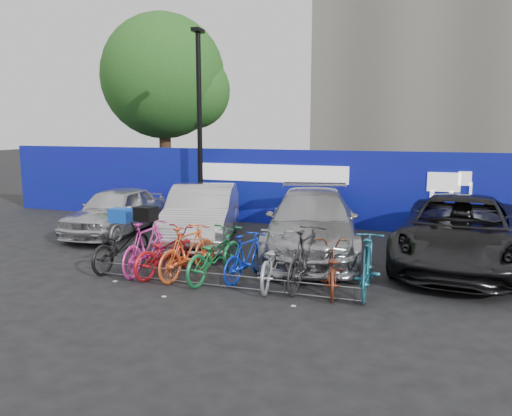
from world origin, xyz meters
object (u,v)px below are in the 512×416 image
at_px(car_0, 116,210).
at_px(bike_9, 367,265).
at_px(bike_4, 214,255).
at_px(bike_7, 306,257).
at_px(bike_rack, 220,280).
at_px(car_3, 460,231).
at_px(bike_8, 331,268).
at_px(car_2, 312,223).
at_px(bike_3, 188,251).
at_px(car_1, 202,214).
at_px(bike_6, 272,260).
at_px(bike_2, 166,251).
at_px(lamppost, 199,122).
at_px(bike_0, 122,245).
at_px(tree, 169,80).
at_px(bike_5, 247,257).
at_px(bike_1, 147,247).

xyz_separation_m(car_0, bike_9, (7.59, -3.13, -0.12)).
relative_size(bike_4, bike_7, 0.99).
bearing_deg(bike_7, bike_rack, 27.67).
xyz_separation_m(car_3, bike_8, (-2.41, -2.76, -0.31)).
distance_m(car_0, bike_9, 8.21).
xyz_separation_m(bike_rack, car_2, (1.10, 3.21, 0.61)).
height_order(bike_3, bike_4, bike_3).
height_order(car_0, car_2, car_2).
bearing_deg(car_3, car_1, -176.34).
height_order(car_0, bike_6, car_0).
bearing_deg(bike_2, car_3, -141.58).
bearing_deg(car_1, bike_7, -55.27).
bearing_deg(car_1, bike_2, -96.50).
distance_m(bike_4, bike_7, 1.91).
distance_m(lamppost, bike_8, 8.11).
bearing_deg(bike_0, car_2, -141.02).
height_order(tree, bike_7, tree).
relative_size(lamppost, bike_8, 3.44).
bearing_deg(car_1, car_2, -21.09).
bearing_deg(bike_4, bike_7, -167.42).
relative_size(bike_2, bike_9, 0.99).
distance_m(bike_2, bike_5, 1.79).
bearing_deg(tree, bike_8, -48.91).
height_order(bike_6, bike_7, bike_7).
height_order(car_1, car_3, car_3).
bearing_deg(bike_7, car_2, -73.37).
bearing_deg(bike_9, car_3, -124.83).
xyz_separation_m(bike_0, bike_4, (2.30, -0.12, 0.00)).
distance_m(bike_0, bike_8, 4.72).
relative_size(bike_1, bike_7, 0.95).
bearing_deg(bike_2, bike_8, -166.47).
xyz_separation_m(tree, bike_1, (4.86, -10.16, -4.50)).
xyz_separation_m(bike_6, bike_7, (0.67, 0.10, 0.09)).
distance_m(car_2, bike_7, 2.66).
distance_m(bike_rack, bike_6, 1.08).
xyz_separation_m(bike_3, bike_9, (3.66, 0.11, 0.01)).
bearing_deg(car_3, bike_5, -142.38).
distance_m(lamppost, car_2, 5.70).
relative_size(bike_2, bike_3, 1.01).
height_order(car_0, bike_0, car_0).
height_order(bike_rack, bike_2, bike_2).
bearing_deg(bike_0, bike_4, -178.75).
xyz_separation_m(lamppost, car_3, (7.69, -2.73, -2.49)).
relative_size(bike_3, bike_7, 0.92).
distance_m(bike_2, bike_4, 1.13).
xyz_separation_m(bike_5, bike_8, (1.76, -0.14, -0.03)).
bearing_deg(car_2, bike_5, -117.80).
height_order(bike_4, bike_9, bike_9).
bearing_deg(bike_1, bike_8, -179.45).
relative_size(lamppost, bike_rack, 1.09).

